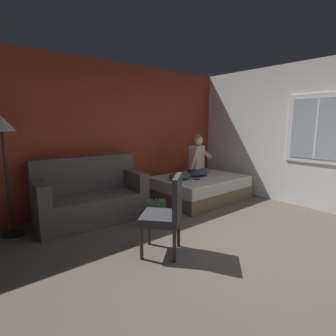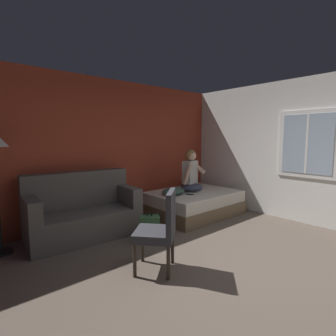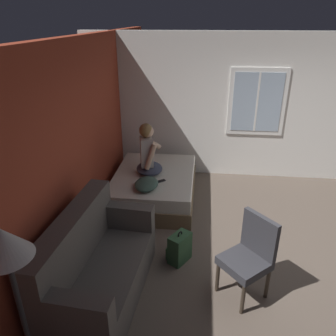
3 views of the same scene
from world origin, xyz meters
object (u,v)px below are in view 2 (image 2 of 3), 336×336
couch (83,213)px  side_chair (160,228)px  throw_pillow (174,191)px  backpack (149,229)px  person_seated (191,174)px  bed (193,203)px  cell_phone (190,194)px

couch → side_chair: size_ratio=1.79×
throw_pillow → side_chair: bearing=-136.8°
side_chair → backpack: (0.45, 0.81, -0.34)m
backpack → person_seated: bearing=22.4°
side_chair → backpack: size_ratio=2.14×
couch → backpack: size_ratio=3.84×
bed → couch: bearing=172.0°
bed → backpack: (-1.58, -0.56, -0.04)m
bed → side_chair: 2.46m
bed → throw_pillow: size_ratio=3.81×
cell_phone → throw_pillow: bearing=104.4°
throw_pillow → person_seated: bearing=6.3°
cell_phone → couch: bearing=128.5°
couch → throw_pillow: size_ratio=3.66×
backpack → cell_phone: bearing=17.0°
backpack → throw_pillow: bearing=29.7°
bed → backpack: bearing=-160.6°
couch → person_seated: 2.34m
couch → person_seated: (2.29, -0.22, 0.44)m
bed → cell_phone: (-0.27, -0.16, 0.25)m
throw_pillow → backpack: bearing=-150.3°
bed → side_chair: size_ratio=1.87×
person_seated → cell_phone: (-0.29, -0.26, -0.35)m
bed → backpack: size_ratio=3.99×
couch → cell_phone: (2.00, -0.47, 0.09)m
person_seated → backpack: (-1.60, -0.66, -0.64)m
backpack → cell_phone: 1.40m
bed → person_seated: bearing=78.1°
backpack → bed: bearing=19.4°
couch → cell_phone: 2.06m
person_seated → bed: bearing=-101.9°
side_chair → person_seated: 2.53m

